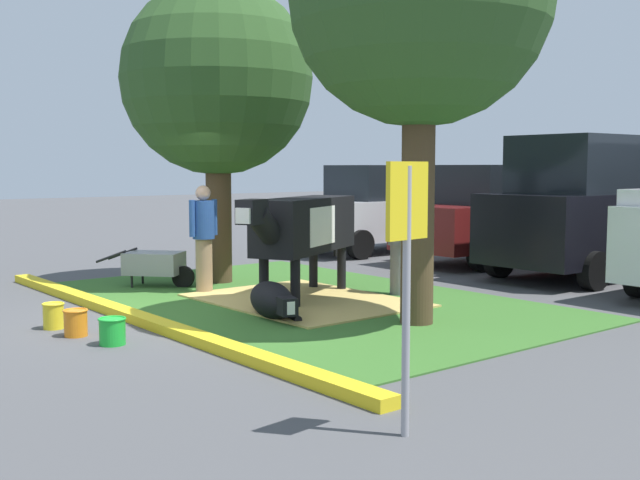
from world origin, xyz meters
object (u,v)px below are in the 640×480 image
object	(u,v)px
sedan_silver	(494,215)
suv_black	(596,206)
shade_tree_left	(217,80)
bucket_yellow	(53,315)
person_visitor_near	(399,243)
cow_holstein	(302,226)
wheelbarrow	(156,264)
person_handler	(204,236)
sedan_blue	(381,210)
bucket_green	(112,331)
parking_sign	(407,244)
calf_lying	(273,301)
bucket_orange	(76,322)

from	to	relation	value
sedan_silver	suv_black	world-z (taller)	suv_black
shade_tree_left	bucket_yellow	size ratio (longest dim) A/B	15.79
shade_tree_left	bucket_yellow	xyz separation A→B (m)	(1.94, -3.55, -3.25)
shade_tree_left	person_visitor_near	distance (m)	4.13
shade_tree_left	cow_holstein	distance (m)	3.21
person_visitor_near	wheelbarrow	xyz separation A→B (m)	(-3.11, -2.52, -0.43)
person_handler	wheelbarrow	xyz separation A→B (m)	(-1.07, -0.29, -0.53)
cow_holstein	bucket_yellow	distance (m)	3.76
sedan_blue	suv_black	distance (m)	5.43
person_visitor_near	suv_black	size ratio (longest dim) A/B	0.33
bucket_green	suv_black	xyz separation A→B (m)	(0.33, 9.11, 1.11)
wheelbarrow	sedan_silver	distance (m)	7.25
cow_holstein	bucket_green	bearing A→B (deg)	-73.98
sedan_silver	suv_black	xyz separation A→B (m)	(2.51, -0.28, 0.29)
person_visitor_near	bucket_yellow	world-z (taller)	person_visitor_near
parking_sign	calf_lying	bearing A→B (deg)	156.91
parking_sign	sedan_silver	xyz separation A→B (m)	(-6.29, 8.93, -0.44)
bucket_yellow	person_visitor_near	bearing A→B (deg)	79.70
person_handler	parking_sign	distance (m)	6.87
bucket_yellow	suv_black	bearing A→B (deg)	80.28
calf_lying	person_handler	size ratio (longest dim) A/B	0.79
person_visitor_near	parking_sign	xyz separation A→B (m)	(4.47, -4.35, 0.60)
bucket_orange	wheelbarrow	bearing A→B (deg)	138.78
cow_holstein	parking_sign	xyz separation A→B (m)	(5.10, -2.97, 0.32)
bucket_orange	sedan_silver	bearing A→B (deg)	98.88
bucket_green	sedan_silver	size ratio (longest dim) A/B	0.07
wheelbarrow	bucket_yellow	xyz separation A→B (m)	(2.20, -2.49, -0.22)
bucket_orange	bucket_green	distance (m)	0.70
parking_sign	bucket_orange	size ratio (longest dim) A/B	6.35
person_handler	wheelbarrow	bearing A→B (deg)	-164.57
bucket_orange	sedan_silver	size ratio (longest dim) A/B	0.07
parking_sign	person_handler	bearing A→B (deg)	161.97
cow_holstein	bucket_orange	size ratio (longest dim) A/B	9.20
cow_holstein	sedan_blue	bearing A→B (deg)	126.75
sedan_silver	parking_sign	bearing A→B (deg)	-54.84
sedan_blue	sedan_silver	size ratio (longest dim) A/B	1.00
bucket_yellow	bucket_orange	distance (m)	0.58
calf_lying	bucket_green	distance (m)	2.25
sedan_silver	suv_black	bearing A→B (deg)	-6.36
wheelbarrow	sedan_blue	world-z (taller)	sedan_blue
cow_holstein	bucket_yellow	size ratio (longest dim) A/B	9.11
person_handler	bucket_orange	distance (m)	3.31
calf_lying	shade_tree_left	bearing A→B (deg)	160.59
parking_sign	sedan_blue	size ratio (longest dim) A/B	0.46
bucket_green	sedan_silver	world-z (taller)	sedan_silver
shade_tree_left	sedan_blue	xyz separation A→B (m)	(-1.88, 5.57, -2.44)
wheelbarrow	bucket_green	world-z (taller)	wheelbarrow
shade_tree_left	wheelbarrow	xyz separation A→B (m)	(-0.26, -1.06, -3.03)
calf_lying	sedan_silver	world-z (taller)	sedan_silver
person_handler	bucket_green	xyz separation A→B (m)	(2.40, -2.58, -0.75)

